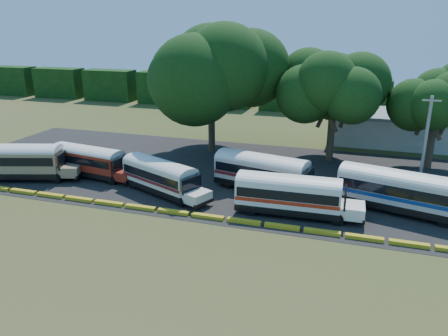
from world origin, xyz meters
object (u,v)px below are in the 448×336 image
(bus_white_red, at_px, (291,193))
(tree_west, at_px, (211,66))
(bus_beige, at_px, (18,160))
(bus_cream_west, at_px, (161,175))
(bus_red, at_px, (90,159))

(bus_white_red, bearing_deg, tree_west, 126.13)
(bus_beige, xyz_separation_m, bus_cream_west, (15.15, 0.81, -0.28))
(bus_cream_west, bearing_deg, tree_west, 114.51)
(bus_beige, bearing_deg, tree_west, 28.53)
(bus_red, height_order, bus_cream_west, bus_cream_west)
(bus_beige, distance_m, bus_cream_west, 15.17)
(bus_cream_west, relative_size, tree_west, 0.65)
(bus_red, bearing_deg, tree_west, 63.18)
(bus_cream_west, bearing_deg, bus_red, -169.20)
(bus_beige, relative_size, bus_cream_west, 1.16)
(bus_white_red, bearing_deg, bus_cream_west, 172.92)
(bus_beige, height_order, bus_cream_west, bus_beige)
(bus_cream_west, bearing_deg, bus_white_red, 18.73)
(bus_red, distance_m, bus_white_red, 21.15)
(tree_west, bearing_deg, bus_red, -125.29)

